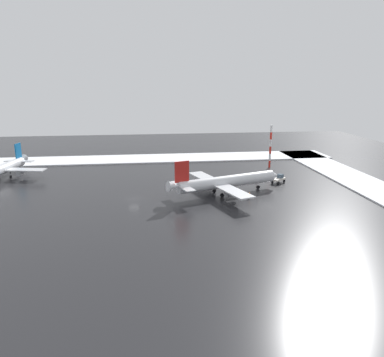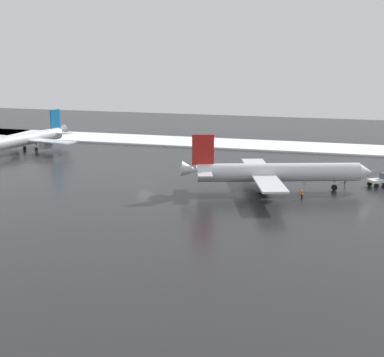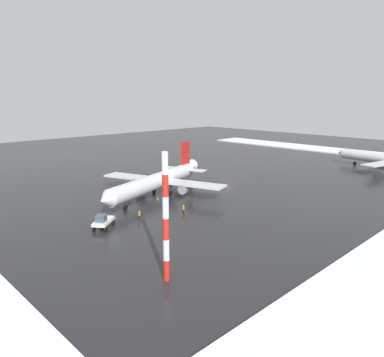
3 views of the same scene
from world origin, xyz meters
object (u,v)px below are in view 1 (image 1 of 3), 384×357
object	(u,v)px
airplane_far_rear	(0,170)
traffic_cone_near_nose	(243,193)
pushback_tug	(279,179)
ground_crew_beside_wing	(257,180)
airplane_parked_starboard	(225,182)
antenna_mast	(270,146)
ground_crew_by_nose_gear	(229,178)
traffic_cone_mid_line	(228,191)
ground_crew_near_tug	(249,195)

from	to	relation	value
airplane_far_rear	traffic_cone_near_nose	size ratio (longest dim) A/B	57.21
pushback_tug	ground_crew_beside_wing	xyz separation A→B (m)	(6.55, -0.77, -0.31)
airplane_parked_starboard	ground_crew_beside_wing	bearing A→B (deg)	21.32
antenna_mast	ground_crew_by_nose_gear	bearing A→B (deg)	42.57
ground_crew_beside_wing	traffic_cone_mid_line	distance (m)	13.23
pushback_tug	ground_crew_near_tug	bearing A→B (deg)	-169.96
traffic_cone_mid_line	pushback_tug	bearing A→B (deg)	-156.85
airplane_parked_starboard	airplane_far_rear	distance (m)	69.24
pushback_tug	traffic_cone_near_nose	size ratio (longest dim) A/B	9.08
antenna_mast	traffic_cone_mid_line	bearing A→B (deg)	52.67
ground_crew_beside_wing	antenna_mast	size ratio (longest dim) A/B	0.11
ground_crew_by_nose_gear	traffic_cone_mid_line	size ratio (longest dim) A/B	3.11
ground_crew_by_nose_gear	traffic_cone_near_nose	world-z (taller)	ground_crew_by_nose_gear
traffic_cone_near_nose	antenna_mast	bearing A→B (deg)	-120.17
ground_crew_by_nose_gear	traffic_cone_near_nose	distance (m)	13.23
ground_crew_beside_wing	traffic_cone_mid_line	xyz separation A→B (m)	(10.48, 8.05, -0.70)
traffic_cone_near_nose	airplane_far_rear	bearing A→B (deg)	-18.79
airplane_far_rear	traffic_cone_mid_line	distance (m)	70.05
airplane_parked_starboard	ground_crew_by_nose_gear	xyz separation A→B (m)	(-4.11, -12.57, -2.39)
antenna_mast	traffic_cone_mid_line	xyz separation A→B (m)	(20.85, 27.34, -7.17)
ground_crew_by_nose_gear	traffic_cone_near_nose	size ratio (longest dim) A/B	3.11
ground_crew_beside_wing	antenna_mast	distance (m)	22.84
pushback_tug	ground_crew_by_nose_gear	bearing A→B (deg)	129.77
pushback_tug	traffic_cone_near_nose	distance (m)	16.78
ground_crew_beside_wing	ground_crew_near_tug	bearing A→B (deg)	80.17
airplane_parked_starboard	ground_crew_near_tug	xyz separation A→B (m)	(-5.53, 4.73, -2.39)
airplane_far_rear	traffic_cone_mid_line	size ratio (longest dim) A/B	57.21
ground_crew_beside_wing	ground_crew_by_nose_gear	xyz separation A→B (m)	(7.82, -2.58, 0.00)
antenna_mast	traffic_cone_mid_line	world-z (taller)	antenna_mast
pushback_tug	antenna_mast	distance (m)	21.33
airplane_far_rear	ground_crew_by_nose_gear	xyz separation A→B (m)	(-69.33, 10.68, -2.13)
pushback_tug	traffic_cone_mid_line	world-z (taller)	pushback_tug
pushback_tug	airplane_parked_starboard	bearing A→B (deg)	169.41
airplane_far_rear	ground_crew_by_nose_gear	world-z (taller)	airplane_far_rear
pushback_tug	traffic_cone_mid_line	size ratio (longest dim) A/B	9.08
airplane_far_rear	ground_crew_near_tug	distance (m)	76.11
ground_crew_beside_wing	traffic_cone_near_nose	bearing A→B (deg)	70.18
ground_crew_near_tug	traffic_cone_mid_line	xyz separation A→B (m)	(4.08, -6.67, -0.70)
antenna_mast	traffic_cone_near_nose	xyz separation A→B (m)	(17.38, 29.90, -7.17)
airplane_far_rear	ground_crew_near_tug	world-z (taller)	airplane_far_rear
pushback_tug	traffic_cone_mid_line	distance (m)	18.54
antenna_mast	traffic_cone_near_nose	world-z (taller)	antenna_mast
ground_crew_by_nose_gear	airplane_parked_starboard	bearing A→B (deg)	-103.19
pushback_tug	ground_crew_by_nose_gear	size ratio (longest dim) A/B	2.92
ground_crew_beside_wing	antenna_mast	xyz separation A→B (m)	(-10.37, -19.29, 6.48)
ground_crew_by_nose_gear	antenna_mast	xyz separation A→B (m)	(-18.19, -16.71, 6.48)
ground_crew_beside_wing	antenna_mast	world-z (taller)	antenna_mast
traffic_cone_mid_line	airplane_parked_starboard	bearing A→B (deg)	53.25
ground_crew_by_nose_gear	antenna_mast	size ratio (longest dim) A/B	0.11
traffic_cone_mid_line	airplane_far_rear	bearing A→B (deg)	-17.72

